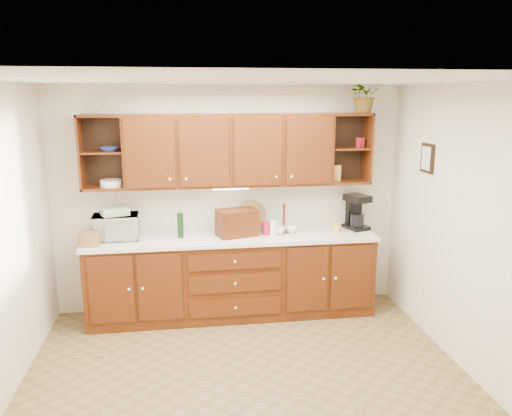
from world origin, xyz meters
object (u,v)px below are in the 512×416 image
object	(u,v)px
potted_plant	(365,95)
microwave	(116,227)
coffee_maker	(356,212)
bread_box	(237,223)

from	to	relation	value
potted_plant	microwave	bearing A→B (deg)	179.98
potted_plant	coffee_maker	bearing A→B (deg)	109.68
bread_box	microwave	bearing A→B (deg)	161.19
bread_box	potted_plant	bearing A→B (deg)	-13.76
coffee_maker	potted_plant	bearing A→B (deg)	-89.33
microwave	potted_plant	world-z (taller)	potted_plant
bread_box	coffee_maker	bearing A→B (deg)	-11.52
microwave	coffee_maker	distance (m)	2.76
microwave	bread_box	xyz separation A→B (m)	(1.33, -0.06, 0.02)
microwave	potted_plant	bearing A→B (deg)	-2.43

